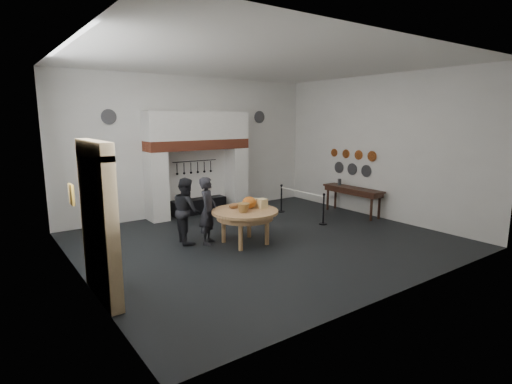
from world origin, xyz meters
TOP-DOWN VIEW (x-y plane):
  - floor at (0.00, 0.00)m, footprint 9.00×8.00m
  - ceiling at (0.00, 0.00)m, footprint 9.00×8.00m
  - wall_back at (0.00, 4.00)m, footprint 9.00×0.02m
  - wall_front at (0.00, -4.00)m, footprint 9.00×0.02m
  - wall_left at (-4.50, 0.00)m, footprint 0.02×8.00m
  - wall_right at (4.50, 0.00)m, footprint 0.02×8.00m
  - chimney_pier_left at (-1.48, 3.65)m, footprint 0.55×0.70m
  - chimney_pier_right at (1.48, 3.65)m, footprint 0.55×0.70m
  - hearth_brick_band at (0.00, 3.65)m, footprint 3.50×0.72m
  - chimney_hood at (0.00, 3.65)m, footprint 3.50×0.70m
  - iron_range at (0.00, 3.72)m, footprint 1.90×0.45m
  - utensil_rail at (0.00, 3.92)m, footprint 1.60×0.02m
  - door_recess at (-4.47, -1.00)m, footprint 0.04×1.10m
  - door_jamb_near at (-4.38, -1.70)m, footprint 0.22×0.30m
  - door_jamb_far at (-4.38, -0.30)m, footprint 0.22×0.30m
  - door_lintel at (-4.38, -1.00)m, footprint 0.22×1.70m
  - wall_plaque at (-4.45, 0.80)m, footprint 0.05×0.34m
  - work_table at (-0.58, 0.08)m, footprint 2.10×2.10m
  - pumpkin at (-0.38, 0.18)m, footprint 0.36×0.36m
  - cheese_block_big at (-0.08, 0.03)m, footprint 0.22×0.22m
  - cheese_block_small at (-0.10, 0.33)m, footprint 0.18×0.18m
  - wicker_basket at (-0.73, -0.07)m, footprint 0.40×0.40m
  - bread_loaf at (-0.68, 0.43)m, footprint 0.31×0.18m
  - visitor_near at (-1.33, 0.64)m, footprint 0.73×0.74m
  - visitor_far at (-1.73, 1.04)m, footprint 0.76×0.91m
  - side_table at (4.10, 0.62)m, footprint 0.55×2.20m
  - pewter_jug at (4.10, 1.22)m, footprint 0.12×0.12m
  - copper_pan_a at (4.46, 0.20)m, footprint 0.03×0.34m
  - copper_pan_b at (4.46, 0.75)m, footprint 0.03×0.32m
  - copper_pan_c at (4.46, 1.30)m, footprint 0.03×0.30m
  - copper_pan_d at (4.46, 1.85)m, footprint 0.03×0.28m
  - pewter_plate_left at (4.46, 0.40)m, footprint 0.03×0.40m
  - pewter_plate_mid at (4.46, 1.00)m, footprint 0.03×0.40m
  - pewter_plate_right at (4.46, 1.60)m, footprint 0.03×0.40m
  - pewter_plate_back_left at (-2.70, 3.96)m, footprint 0.44×0.03m
  - pewter_plate_back_right at (2.70, 3.96)m, footprint 0.44×0.03m
  - barrier_post_near at (2.38, 0.25)m, footprint 0.05×0.05m
  - barrier_post_far at (2.38, 2.25)m, footprint 0.05×0.05m
  - barrier_rope at (2.38, 1.25)m, footprint 0.04×2.00m

SIDE VIEW (x-z plane):
  - floor at x=0.00m, z-range -0.01..0.01m
  - iron_range at x=0.00m, z-range 0.00..0.50m
  - barrier_post_near at x=2.38m, z-range 0.00..0.90m
  - barrier_post_far at x=2.38m, z-range 0.00..0.90m
  - work_table at x=-0.58m, z-range 0.80..0.88m
  - visitor_far at x=-1.73m, z-range 0.00..1.69m
  - barrier_rope at x=2.38m, z-range 0.83..0.87m
  - visitor_near at x=-1.33m, z-range 0.00..1.72m
  - side_table at x=4.10m, z-range 0.84..0.90m
  - bread_loaf at x=-0.68m, z-range 0.87..1.01m
  - cheese_block_small at x=-0.10m, z-range 0.88..1.07m
  - wicker_basket at x=-0.73m, z-range 0.88..1.09m
  - cheese_block_big at x=-0.08m, z-range 0.88..1.11m
  - pewter_jug at x=4.10m, z-range 0.90..1.12m
  - pumpkin at x=-0.38m, z-range 0.88..1.18m
  - chimney_pier_left at x=-1.48m, z-range 0.00..2.15m
  - chimney_pier_right at x=1.48m, z-range 0.00..2.15m
  - door_recess at x=-4.47m, z-range 0.00..2.50m
  - door_jamb_near at x=-4.38m, z-range 0.00..2.60m
  - door_jamb_far at x=-4.38m, z-range 0.00..2.60m
  - pewter_plate_left at x=4.46m, z-range 1.25..1.65m
  - pewter_plate_mid at x=4.46m, z-range 1.25..1.65m
  - pewter_plate_right at x=4.46m, z-range 1.25..1.65m
  - wall_plaque at x=-4.45m, z-range 1.38..1.82m
  - utensil_rail at x=0.00m, z-range 1.74..1.76m
  - copper_pan_b at x=4.46m, z-range 1.79..2.11m
  - copper_pan_d at x=4.46m, z-range 1.81..2.09m
  - copper_pan_a at x=4.46m, z-range 1.78..2.12m
  - copper_pan_c at x=4.46m, z-range 1.80..2.10m
  - wall_back at x=0.00m, z-range 0.00..4.50m
  - wall_front at x=0.00m, z-range 0.00..4.50m
  - wall_left at x=-4.50m, z-range 0.00..4.50m
  - wall_right at x=4.50m, z-range 0.00..4.50m
  - hearth_brick_band at x=0.00m, z-range 2.15..2.47m
  - door_lintel at x=-4.38m, z-range 2.50..2.80m
  - chimney_hood at x=0.00m, z-range 2.47..3.37m
  - pewter_plate_back_left at x=-2.70m, z-range 2.98..3.42m
  - pewter_plate_back_right at x=2.70m, z-range 2.98..3.42m
  - ceiling at x=0.00m, z-range 4.49..4.51m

